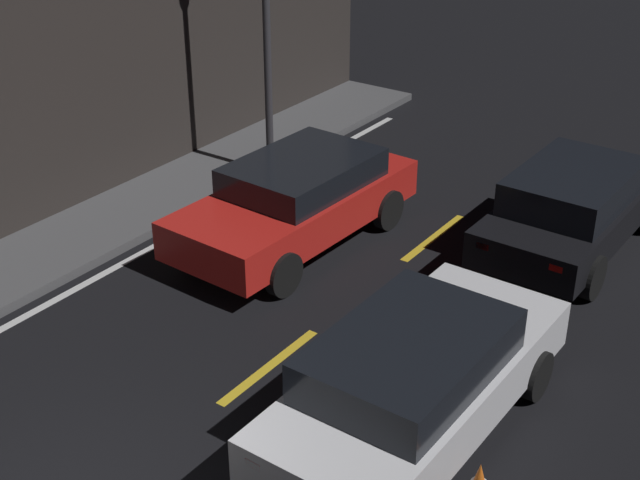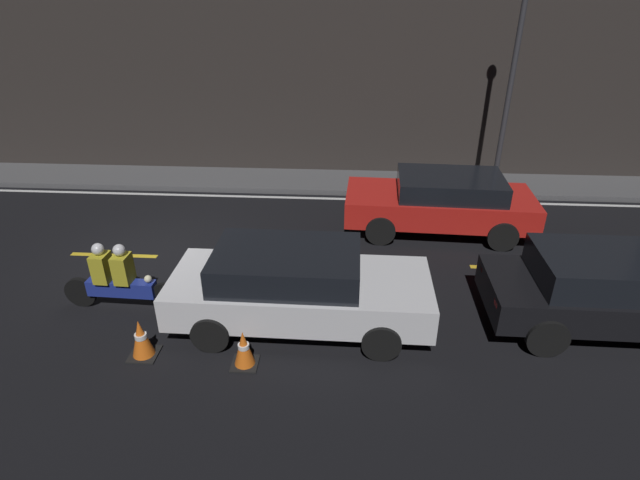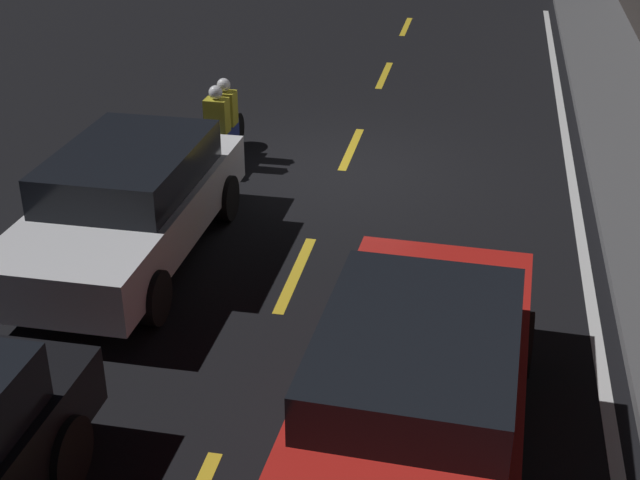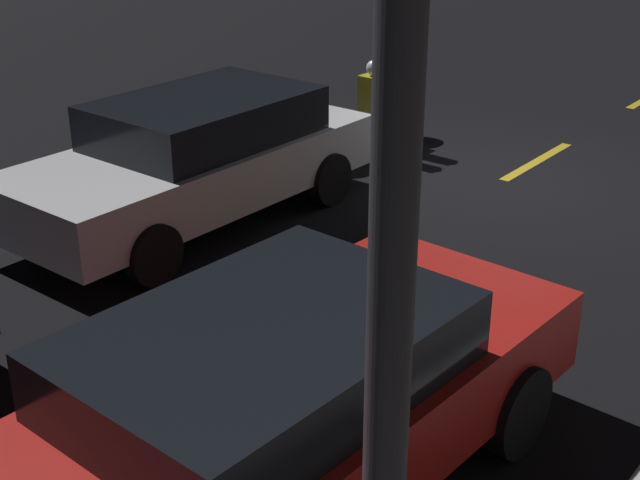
% 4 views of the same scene
% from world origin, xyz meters
% --- Properties ---
extents(ground_plane, '(56.00, 56.00, 0.00)m').
position_xyz_m(ground_plane, '(0.00, 0.00, 0.00)').
color(ground_plane, black).
extents(raised_curb, '(28.00, 1.79, 0.15)m').
position_xyz_m(raised_curb, '(0.00, 4.78, 0.08)').
color(raised_curb, '#4C4C4F').
rests_on(raised_curb, ground).
extents(building_front, '(28.00, 0.30, 7.35)m').
position_xyz_m(building_front, '(0.00, 5.83, 3.67)').
color(building_front, '#2D2826').
rests_on(building_front, ground).
extents(lane_dash_c, '(2.00, 0.14, 0.01)m').
position_xyz_m(lane_dash_c, '(-1.00, 0.00, 0.00)').
color(lane_dash_c, gold).
rests_on(lane_dash_c, ground).
extents(lane_dash_d, '(2.00, 0.14, 0.01)m').
position_xyz_m(lane_dash_d, '(3.50, 0.00, 0.00)').
color(lane_dash_d, gold).
rests_on(lane_dash_d, ground).
extents(lane_dash_e, '(2.00, 0.14, 0.01)m').
position_xyz_m(lane_dash_e, '(8.00, 0.00, 0.00)').
color(lane_dash_e, gold).
rests_on(lane_dash_e, ground).
extents(lane_solid_kerb, '(25.20, 0.14, 0.01)m').
position_xyz_m(lane_solid_kerb, '(0.00, 3.64, 0.00)').
color(lane_solid_kerb, silver).
rests_on(lane_solid_kerb, ground).
extents(sedan_white, '(4.59, 2.00, 1.46)m').
position_xyz_m(sedan_white, '(3.44, -2.21, 0.78)').
color(sedan_white, silver).
rests_on(sedan_white, ground).
extents(taxi_red, '(4.57, 2.17, 1.44)m').
position_xyz_m(taxi_red, '(6.56, 1.80, 0.79)').
color(taxi_red, red).
rests_on(taxi_red, ground).
extents(van_black, '(4.40, 1.93, 1.46)m').
position_xyz_m(van_black, '(8.93, -2.00, 0.79)').
color(van_black, black).
rests_on(van_black, ground).
extents(motorcycle, '(2.28, 0.38, 1.37)m').
position_xyz_m(motorcycle, '(0.05, -1.98, 0.64)').
color(motorcycle, black).
rests_on(motorcycle, ground).
extents(traffic_cone_near, '(0.47, 0.47, 0.70)m').
position_xyz_m(traffic_cone_near, '(0.97, -3.29, 0.34)').
color(traffic_cone_near, black).
rests_on(traffic_cone_near, ground).
extents(traffic_cone_mid, '(0.43, 0.43, 0.66)m').
position_xyz_m(traffic_cone_mid, '(2.70, -3.41, 0.32)').
color(traffic_cone_mid, black).
rests_on(traffic_cone_mid, ground).
extents(street_lamp, '(0.28, 0.28, 5.76)m').
position_xyz_m(street_lamp, '(8.32, 3.74, 3.24)').
color(street_lamp, '#333338').
rests_on(street_lamp, ground).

